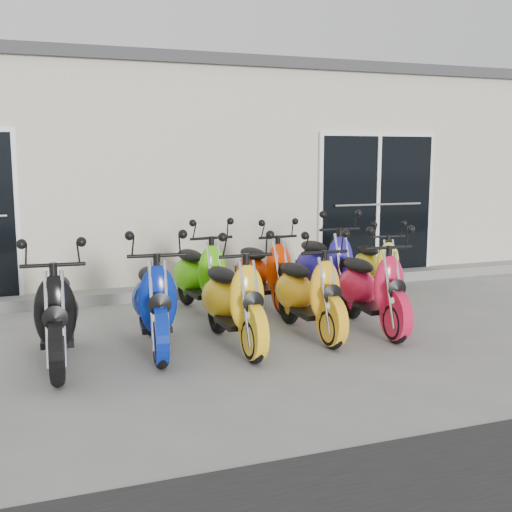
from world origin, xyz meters
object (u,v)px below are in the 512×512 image
at_px(scooter_front_orange_a, 233,287).
at_px(scooter_back_blue, 326,256).
at_px(scooter_front_black, 56,300).
at_px(scooter_front_red, 372,276).
at_px(scooter_back_red, 264,262).
at_px(scooter_back_yellow, 377,258).
at_px(scooter_back_green, 200,265).
at_px(scooter_front_blue, 154,288).
at_px(scooter_front_orange_b, 308,281).

height_order(scooter_front_orange_a, scooter_back_blue, scooter_back_blue).
relative_size(scooter_front_black, scooter_back_blue, 0.99).
xyz_separation_m(scooter_front_black, scooter_front_red, (3.40, 0.08, -0.02)).
height_order(scooter_front_black, scooter_back_red, scooter_front_black).
bearing_deg(scooter_front_red, scooter_front_black, -174.81).
relative_size(scooter_back_red, scooter_back_yellow, 1.09).
height_order(scooter_back_green, scooter_back_yellow, scooter_back_green).
height_order(scooter_back_blue, scooter_back_yellow, scooter_back_blue).
bearing_deg(scooter_front_orange_a, scooter_front_red, 1.80).
bearing_deg(scooter_back_yellow, scooter_front_red, -115.86).
xyz_separation_m(scooter_back_blue, scooter_back_yellow, (0.86, 0.12, -0.09)).
relative_size(scooter_front_blue, scooter_back_red, 1.07).
relative_size(scooter_front_black, scooter_back_yellow, 1.15).
bearing_deg(scooter_back_blue, scooter_front_black, -156.81).
bearing_deg(scooter_front_blue, scooter_back_blue, 33.08).
distance_m(scooter_front_blue, scooter_back_blue, 2.84).
bearing_deg(scooter_front_red, scooter_front_orange_a, -173.37).
relative_size(scooter_front_red, scooter_back_green, 1.00).
relative_size(scooter_front_orange_a, scooter_back_red, 1.04).
height_order(scooter_front_blue, scooter_back_yellow, scooter_front_blue).
bearing_deg(scooter_front_black, scooter_front_red, 5.24).
xyz_separation_m(scooter_front_orange_b, scooter_back_blue, (0.86, 1.31, 0.04)).
height_order(scooter_front_red, scooter_back_yellow, scooter_front_red).
bearing_deg(scooter_back_green, scooter_front_orange_b, -63.48).
relative_size(scooter_front_black, scooter_front_red, 1.03).
height_order(scooter_front_black, scooter_front_red, scooter_front_black).
height_order(scooter_front_orange_b, scooter_back_red, scooter_front_orange_b).
xyz_separation_m(scooter_front_orange_a, scooter_front_red, (1.67, 0.08, -0.01)).
bearing_deg(scooter_front_black, scooter_back_yellow, 23.63).
relative_size(scooter_front_orange_b, scooter_back_green, 0.98).
distance_m(scooter_front_black, scooter_back_blue, 3.78).
bearing_deg(scooter_front_black, scooter_back_green, 43.33).
xyz_separation_m(scooter_front_blue, scooter_back_yellow, (3.40, 1.40, -0.09)).
bearing_deg(scooter_front_blue, scooter_front_red, 4.49).
height_order(scooter_front_black, scooter_back_green, scooter_front_black).
bearing_deg(scooter_back_red, scooter_back_yellow, -3.25).
relative_size(scooter_front_red, scooter_back_red, 1.03).
bearing_deg(scooter_front_orange_a, scooter_front_orange_b, 6.94).
bearing_deg(scooter_back_red, scooter_front_black, -155.96).
bearing_deg(scooter_back_yellow, scooter_back_red, -171.01).
bearing_deg(scooter_front_orange_a, scooter_back_blue, 38.23).
height_order(scooter_front_orange_a, scooter_front_red, scooter_front_orange_a).
bearing_deg(scooter_front_orange_b, scooter_back_green, 121.33).
xyz_separation_m(scooter_front_orange_a, scooter_back_green, (0.06, 1.47, -0.01)).
relative_size(scooter_back_green, scooter_back_blue, 0.96).
distance_m(scooter_front_orange_b, scooter_back_red, 1.37).
bearing_deg(scooter_front_red, scooter_back_blue, 89.88).
distance_m(scooter_front_black, scooter_front_orange_b, 2.64).
xyz_separation_m(scooter_front_orange_b, scooter_front_red, (0.77, -0.04, 0.01)).
distance_m(scooter_front_blue, scooter_back_yellow, 3.68).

